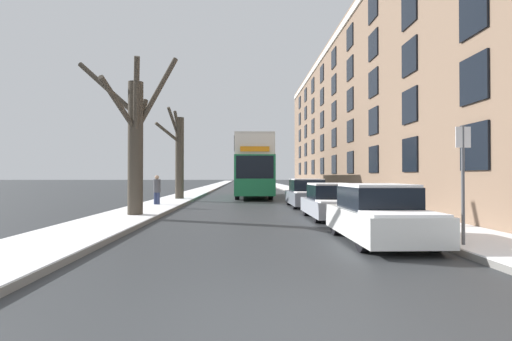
% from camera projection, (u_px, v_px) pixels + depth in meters
% --- Properties ---
extents(ground_plane, '(320.00, 320.00, 0.00)m').
position_uv_depth(ground_plane, '(300.00, 333.00, 4.08)').
color(ground_plane, '#303335').
extents(sidewalk_left, '(2.38, 130.00, 0.16)m').
position_uv_depth(sidewalk_left, '(213.00, 187.00, 56.89)').
color(sidewalk_left, slate).
rests_on(sidewalk_left, ground).
extents(sidewalk_right, '(2.38, 130.00, 0.16)m').
position_uv_depth(sidewalk_right, '(282.00, 187.00, 57.20)').
color(sidewalk_right, slate).
rests_on(sidewalk_right, ground).
extents(terrace_facade_right, '(9.10, 45.50, 12.25)m').
position_uv_depth(terrace_facade_right, '(395.00, 115.00, 29.49)').
color(terrace_facade_right, '#7A604C').
rests_on(terrace_facade_right, ground).
extents(bare_tree_left_0, '(4.03, 3.09, 6.27)m').
position_uv_depth(bare_tree_left_0, '(134.00, 137.00, 14.94)').
color(bare_tree_left_0, '#423A30').
rests_on(bare_tree_left_0, ground).
extents(bare_tree_left_1, '(1.66, 2.06, 5.82)m').
position_uv_depth(bare_tree_left_1, '(179.00, 155.00, 25.43)').
color(bare_tree_left_1, '#423A30').
rests_on(bare_tree_left_1, ground).
extents(double_decker_bus, '(2.62, 10.84, 4.38)m').
position_uv_depth(double_decker_bus, '(253.00, 164.00, 30.12)').
color(double_decker_bus, '#1E7A47').
rests_on(double_decker_bus, ground).
extents(parked_car_0, '(1.73, 4.05, 1.41)m').
position_uv_depth(parked_car_0, '(379.00, 215.00, 9.64)').
color(parked_car_0, silver).
rests_on(parked_car_0, ground).
extents(parked_car_1, '(1.72, 4.03, 1.33)m').
position_uv_depth(parked_car_1, '(331.00, 202.00, 14.85)').
color(parked_car_1, '#9EA3AD').
rests_on(parked_car_1, ground).
extents(parked_car_2, '(1.79, 4.42, 1.46)m').
position_uv_depth(parked_car_2, '(307.00, 194.00, 20.58)').
color(parked_car_2, slate).
rests_on(parked_car_2, ground).
extents(pedestrian_left_sidewalk, '(0.36, 0.36, 1.64)m').
position_uv_depth(pedestrian_left_sidewalk, '(157.00, 190.00, 20.22)').
color(pedestrian_left_sidewalk, navy).
rests_on(pedestrian_left_sidewalk, ground).
extents(street_sign_post, '(0.32, 0.07, 2.67)m').
position_uv_depth(street_sign_post, '(463.00, 180.00, 8.39)').
color(street_sign_post, '#4C4F54').
rests_on(street_sign_post, ground).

